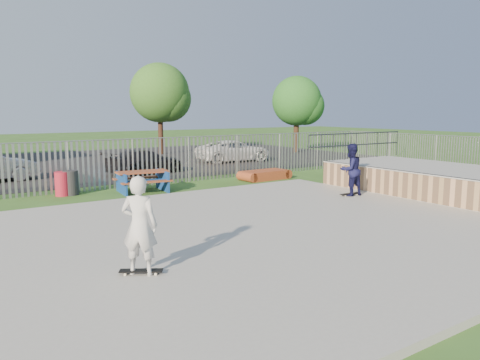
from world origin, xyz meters
TOP-DOWN VIEW (x-y plane):
  - ground at (0.00, 0.00)m, footprint 120.00×120.00m
  - concrete_slab at (0.00, 0.00)m, footprint 15.00×12.00m
  - quarter_pipe at (9.50, 1.04)m, footprint 5.50×7.05m
  - fence at (1.00, 4.59)m, footprint 26.04×16.02m
  - picnic_table at (0.82, 7.62)m, footprint 2.12×1.81m
  - funbox at (6.81, 7.61)m, footprint 2.14×1.14m
  - trash_bin_red at (-1.97, 8.52)m, footprint 0.54×0.54m
  - trash_bin_grey at (-1.67, 8.50)m, footprint 0.56×0.56m
  - parking_lot at (0.00, 19.00)m, footprint 40.00×18.00m
  - car_dark at (2.96, 12.52)m, footprint 4.39×2.46m
  - car_white at (9.80, 14.72)m, footprint 4.88×2.55m
  - tree_mid at (8.11, 21.80)m, footprint 4.22×4.22m
  - tree_right at (17.33, 17.60)m, footprint 3.71×3.71m
  - skateboard_a at (6.34, 1.96)m, footprint 0.81×0.25m
  - skateboard_b at (-2.98, -1.52)m, footprint 0.79×0.59m
  - skater_navy at (6.34, 1.96)m, footprint 0.94×0.75m
  - skater_white at (-2.98, -1.52)m, footprint 0.80×0.78m

SIDE VIEW (x-z plane):
  - ground at x=0.00m, z-range 0.00..0.00m
  - parking_lot at x=0.00m, z-range 0.00..0.02m
  - concrete_slab at x=0.00m, z-range 0.00..0.15m
  - skateboard_a at x=6.34m, z-range 0.15..0.23m
  - skateboard_b at x=-2.98m, z-range 0.15..0.23m
  - funbox at x=6.81m, z-range 0.00..0.42m
  - picnic_table at x=0.82m, z-range 0.01..0.84m
  - trash_bin_red at x=-1.97m, z-range 0.00..0.91m
  - trash_bin_grey at x=-1.67m, z-range 0.00..0.93m
  - quarter_pipe at x=9.50m, z-range -0.54..1.65m
  - car_dark at x=2.96m, z-range 0.02..1.22m
  - car_white at x=9.80m, z-range 0.02..1.33m
  - fence at x=1.00m, z-range 0.00..2.00m
  - skater_navy at x=6.34m, z-range 0.15..2.00m
  - skater_white at x=-2.98m, z-range 0.15..2.00m
  - tree_right at x=17.33m, z-range 0.98..6.71m
  - tree_mid at x=8.11m, z-range 1.13..7.65m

